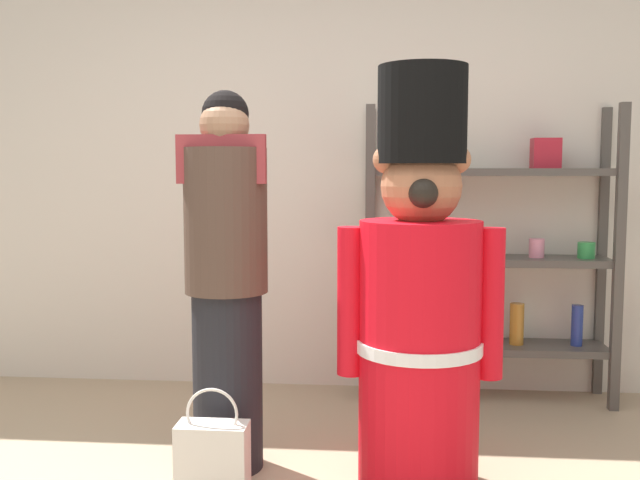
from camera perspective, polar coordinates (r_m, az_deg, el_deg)
The scene contains 5 objects.
back_wall at distance 4.22m, azimuth 0.89°, elevation 5.80°, with size 6.40×0.12×2.60m, color silver.
merchandise_shelf at distance 4.06m, azimuth 13.48°, elevation -1.22°, with size 1.36×0.35×1.64m.
teddy_bear_guard at distance 2.86m, azimuth 8.02°, elevation -5.35°, with size 0.66×0.50×1.68m.
person_shopper at distance 3.03m, azimuth -7.53°, elevation -3.00°, with size 0.37×0.35×1.62m.
shopping_bag at distance 2.94m, azimuth -8.62°, elevation -16.98°, with size 0.28×0.14×0.44m.
Camera 1 is at (0.30, -2.01, 1.28)m, focal length 39.82 mm.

